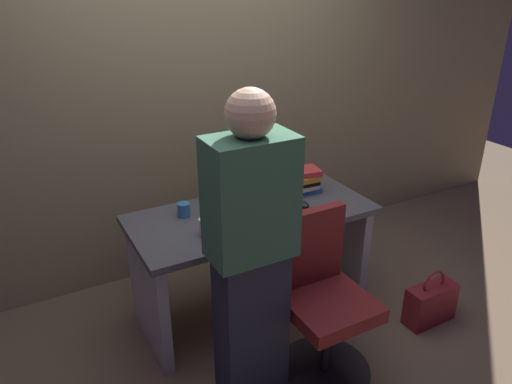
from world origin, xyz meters
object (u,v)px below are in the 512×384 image
(monitor, at_px, (240,163))
(cup_near_keyboard, at_px, (205,227))
(desk, at_px, (252,243))
(book_stack, at_px, (305,180))
(office_chair, at_px, (322,305))
(mouse, at_px, (303,204))
(person_at_desk, at_px, (251,256))
(handbag, at_px, (430,303))
(keyboard, at_px, (257,215))
(cup_by_monitor, at_px, (184,210))

(monitor, relative_size, cup_near_keyboard, 5.46)
(desk, xyz_separation_m, book_stack, (0.45, 0.09, 0.30))
(office_chair, bearing_deg, mouse, 67.48)
(person_at_desk, relative_size, handbag, 4.34)
(keyboard, height_order, cup_by_monitor, cup_by_monitor)
(monitor, distance_m, handbag, 1.51)
(person_at_desk, height_order, book_stack, person_at_desk)
(mouse, distance_m, handbag, 1.04)
(office_chair, bearing_deg, book_stack, 63.55)
(office_chair, distance_m, mouse, 0.67)
(keyboard, bearing_deg, person_at_desk, -124.64)
(desk, distance_m, book_stack, 0.55)
(monitor, bearing_deg, cup_near_keyboard, -140.93)
(cup_by_monitor, xyz_separation_m, handbag, (1.33, -0.79, -0.64))
(desk, distance_m, mouse, 0.40)
(mouse, bearing_deg, handbag, -41.55)
(keyboard, distance_m, book_stack, 0.49)
(keyboard, relative_size, book_stack, 2.08)
(monitor, bearing_deg, book_stack, -11.34)
(cup_by_monitor, bearing_deg, book_stack, -3.48)
(monitor, height_order, keyboard, monitor)
(cup_by_monitor, bearing_deg, mouse, -18.36)
(office_chair, relative_size, cup_by_monitor, 11.06)
(person_at_desk, height_order, mouse, person_at_desk)
(person_at_desk, distance_m, keyboard, 0.63)
(office_chair, height_order, cup_near_keyboard, office_chair)
(person_at_desk, relative_size, cup_by_monitor, 19.28)
(handbag, bearing_deg, office_chair, 179.04)
(cup_near_keyboard, relative_size, handbag, 0.26)
(cup_by_monitor, relative_size, book_stack, 0.41)
(mouse, bearing_deg, keyboard, 177.36)
(person_at_desk, xyz_separation_m, handbag, (1.27, -0.05, -0.70))
(office_chair, xyz_separation_m, book_stack, (0.36, 0.73, 0.39))
(desk, height_order, keyboard, keyboard)
(office_chair, bearing_deg, keyboard, 99.30)
(person_at_desk, distance_m, handbag, 1.46)
(office_chair, xyz_separation_m, mouse, (0.23, 0.55, 0.32))
(monitor, distance_m, book_stack, 0.48)
(keyboard, height_order, cup_near_keyboard, cup_near_keyboard)
(desk, distance_m, cup_near_keyboard, 0.48)
(keyboard, bearing_deg, mouse, -5.72)
(cup_by_monitor, bearing_deg, handbag, -30.75)
(cup_near_keyboard, bearing_deg, handbag, -21.64)
(desk, xyz_separation_m, handbag, (0.94, -0.65, -0.37))
(person_at_desk, height_order, cup_near_keyboard, person_at_desk)
(mouse, relative_size, handbag, 0.26)
(cup_by_monitor, distance_m, handbag, 1.68)
(keyboard, relative_size, cup_near_keyboard, 4.34)
(desk, bearing_deg, office_chair, -82.32)
(keyboard, bearing_deg, cup_by_monitor, 147.23)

